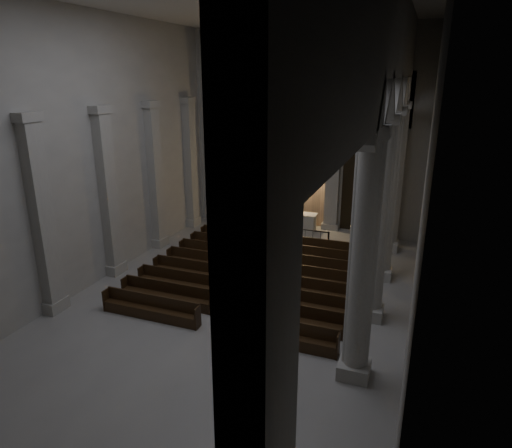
# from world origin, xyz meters

# --- Properties ---
(room) EXTENTS (24.00, 24.10, 12.00)m
(room) POSITION_xyz_m (0.00, 0.00, 7.60)
(room) COLOR gray
(room) RESTS_ON ground
(sanctuary_wall) EXTENTS (14.00, 0.77, 12.00)m
(sanctuary_wall) POSITION_xyz_m (0.00, 11.54, 6.62)
(sanctuary_wall) COLOR #A5A39A
(sanctuary_wall) RESTS_ON ground
(right_arcade) EXTENTS (1.00, 24.00, 12.00)m
(right_arcade) POSITION_xyz_m (5.50, 1.33, 7.83)
(right_arcade) COLOR #A5A39A
(right_arcade) RESTS_ON ground
(left_pilasters) EXTENTS (0.60, 13.00, 8.03)m
(left_pilasters) POSITION_xyz_m (-6.75, 3.50, 3.91)
(left_pilasters) COLOR #A5A39A
(left_pilasters) RESTS_ON ground
(sanctuary_step) EXTENTS (8.50, 2.60, 0.15)m
(sanctuary_step) POSITION_xyz_m (0.00, 10.60, 0.07)
(sanctuary_step) COLOR #A5A39A
(sanctuary_step) RESTS_ON ground
(altar) EXTENTS (2.15, 0.86, 1.09)m
(altar) POSITION_xyz_m (0.03, 10.59, 0.70)
(altar) COLOR #BCB5A5
(altar) RESTS_ON sanctuary_step
(altar_rail) EXTENTS (4.62, 0.09, 0.91)m
(altar_rail) POSITION_xyz_m (0.00, 8.71, 0.60)
(altar_rail) COLOR black
(altar_rail) RESTS_ON ground
(candle_stand_left) EXTENTS (0.25, 0.25, 1.50)m
(candle_stand_left) POSITION_xyz_m (-2.48, 9.58, 0.41)
(candle_stand_left) COLOR olive
(candle_stand_left) RESTS_ON ground
(candle_stand_right) EXTENTS (0.22, 0.22, 1.33)m
(candle_stand_right) POSITION_xyz_m (3.44, 8.89, 0.36)
(candle_stand_right) COLOR olive
(candle_stand_right) RESTS_ON ground
(pews) EXTENTS (9.69, 9.22, 0.96)m
(pews) POSITION_xyz_m (0.00, 2.73, 0.31)
(pews) COLOR black
(pews) RESTS_ON ground
(worshipper) EXTENTS (0.47, 0.32, 1.26)m
(worshipper) POSITION_xyz_m (0.79, 7.61, 0.63)
(worshipper) COLOR black
(worshipper) RESTS_ON ground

